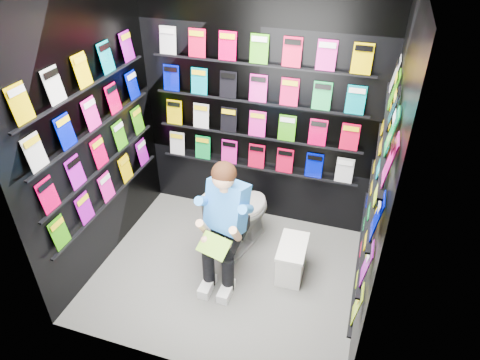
% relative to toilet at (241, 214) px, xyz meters
% --- Properties ---
extents(floor, '(2.40, 2.40, 0.00)m').
position_rel_toilet_xyz_m(floor, '(0.01, -0.46, -0.37)').
color(floor, slate).
rests_on(floor, ground).
extents(wall_back, '(2.40, 0.04, 2.60)m').
position_rel_toilet_xyz_m(wall_back, '(0.01, 0.54, 0.93)').
color(wall_back, black).
rests_on(wall_back, floor).
extents(wall_front, '(2.40, 0.04, 2.60)m').
position_rel_toilet_xyz_m(wall_front, '(0.01, -1.46, 0.93)').
color(wall_front, black).
rests_on(wall_front, floor).
extents(wall_left, '(0.04, 2.00, 2.60)m').
position_rel_toilet_xyz_m(wall_left, '(-1.19, -0.46, 0.93)').
color(wall_left, black).
rests_on(wall_left, floor).
extents(wall_right, '(0.04, 2.00, 2.60)m').
position_rel_toilet_xyz_m(wall_right, '(1.21, -0.46, 0.93)').
color(wall_right, black).
rests_on(wall_right, floor).
extents(comics_back, '(2.10, 0.06, 1.37)m').
position_rel_toilet_xyz_m(comics_back, '(0.01, 0.51, 0.94)').
color(comics_back, '#CD0042').
rests_on(comics_back, wall_back).
extents(comics_left, '(0.06, 1.70, 1.37)m').
position_rel_toilet_xyz_m(comics_left, '(-1.16, -0.46, 0.94)').
color(comics_left, '#CD0042').
rests_on(comics_left, wall_left).
extents(comics_right, '(0.06, 1.70, 1.37)m').
position_rel_toilet_xyz_m(comics_right, '(1.18, -0.46, 0.94)').
color(comics_right, '#CD0042').
rests_on(comics_right, wall_right).
extents(toilet, '(0.60, 0.83, 0.73)m').
position_rel_toilet_xyz_m(toilet, '(0.00, 0.00, 0.00)').
color(toilet, white).
rests_on(toilet, floor).
extents(longbox, '(0.24, 0.43, 0.31)m').
position_rel_toilet_xyz_m(longbox, '(0.59, -0.26, -0.21)').
color(longbox, white).
rests_on(longbox, floor).
extents(longbox_lid, '(0.27, 0.45, 0.03)m').
position_rel_toilet_xyz_m(longbox_lid, '(0.59, -0.26, -0.04)').
color(longbox_lid, white).
rests_on(longbox_lid, longbox).
extents(reader, '(0.64, 0.79, 1.28)m').
position_rel_toilet_xyz_m(reader, '(0.00, -0.38, 0.37)').
color(reader, blue).
rests_on(reader, toilet).
extents(held_comic, '(0.30, 0.22, 0.11)m').
position_rel_toilet_xyz_m(held_comic, '(0.00, -0.73, 0.21)').
color(held_comic, green).
rests_on(held_comic, reader).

